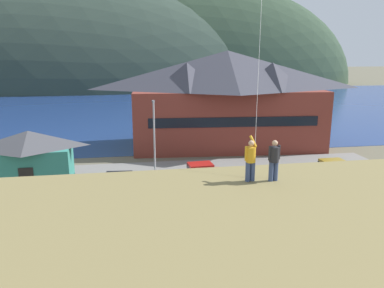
{
  "coord_description": "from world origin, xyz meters",
  "views": [
    {
      "loc": [
        -5.31,
        -23.16,
        11.27
      ],
      "look_at": [
        -0.08,
        9.0,
        3.36
      ],
      "focal_mm": 34.72,
      "sensor_mm": 36.0,
      "label": 1
    }
  ],
  "objects_px": {
    "storage_shed_waterside": "(165,128)",
    "moored_boat_inner_slip": "(155,129)",
    "moored_boat_wharfside": "(154,129)",
    "parked_car_front_row_red": "(47,222)",
    "parked_car_mid_row_near": "(199,173)",
    "person_companion": "(274,159)",
    "parked_car_back_row_left": "(333,198)",
    "person_kite_flyer": "(251,159)",
    "parked_car_lone_by_shed": "(190,205)",
    "moored_boat_outer_mooring": "(200,127)",
    "wharf_dock": "(175,127)",
    "parked_car_corner_spot": "(120,184)",
    "parking_light_pole": "(154,133)",
    "storage_shed_near_lot": "(31,160)",
    "parked_car_front_row_silver": "(272,201)",
    "harbor_lodge": "(227,96)",
    "parked_car_front_row_end": "(333,169)"
  },
  "relations": [
    {
      "from": "moored_boat_wharfside",
      "to": "parked_car_front_row_end",
      "type": "xyz_separation_m",
      "value": [
        14.89,
        -23.35,
        0.34
      ]
    },
    {
      "from": "moored_boat_wharfside",
      "to": "person_companion",
      "type": "bearing_deg",
      "value": -86.08
    },
    {
      "from": "wharf_dock",
      "to": "parked_car_mid_row_near",
      "type": "relative_size",
      "value": 2.68
    },
    {
      "from": "parked_car_back_row_left",
      "to": "person_companion",
      "type": "relative_size",
      "value": 2.48
    },
    {
      "from": "storage_shed_near_lot",
      "to": "wharf_dock",
      "type": "height_order",
      "value": "storage_shed_near_lot"
    },
    {
      "from": "storage_shed_waterside",
      "to": "moored_boat_inner_slip",
      "type": "height_order",
      "value": "storage_shed_waterside"
    },
    {
      "from": "wharf_dock",
      "to": "parked_car_mid_row_near",
      "type": "bearing_deg",
      "value": -91.69
    },
    {
      "from": "moored_boat_outer_mooring",
      "to": "parked_car_mid_row_near",
      "type": "relative_size",
      "value": 1.74
    },
    {
      "from": "moored_boat_outer_mooring",
      "to": "storage_shed_waterside",
      "type": "bearing_deg",
      "value": -126.92
    },
    {
      "from": "parked_car_front_row_silver",
      "to": "parking_light_pole",
      "type": "bearing_deg",
      "value": 126.96
    },
    {
      "from": "harbor_lodge",
      "to": "moored_boat_wharfside",
      "type": "relative_size",
      "value": 3.69
    },
    {
      "from": "wharf_dock",
      "to": "moored_boat_wharfside",
      "type": "height_order",
      "value": "moored_boat_wharfside"
    },
    {
      "from": "parked_car_front_row_red",
      "to": "parked_car_lone_by_shed",
      "type": "height_order",
      "value": "same"
    },
    {
      "from": "moored_boat_wharfside",
      "to": "parked_car_lone_by_shed",
      "type": "xyz_separation_m",
      "value": [
        0.7,
        -29.46,
        0.34
      ]
    },
    {
      "from": "wharf_dock",
      "to": "parked_car_corner_spot",
      "type": "height_order",
      "value": "parked_car_corner_spot"
    },
    {
      "from": "harbor_lodge",
      "to": "parked_car_front_row_red",
      "type": "bearing_deg",
      "value": -128.13
    },
    {
      "from": "parked_car_lone_by_shed",
      "to": "storage_shed_near_lot",
      "type": "bearing_deg",
      "value": 147.65
    },
    {
      "from": "wharf_dock",
      "to": "storage_shed_near_lot",
      "type": "bearing_deg",
      "value": -121.13
    },
    {
      "from": "moored_boat_wharfside",
      "to": "parking_light_pole",
      "type": "height_order",
      "value": "parking_light_pole"
    },
    {
      "from": "moored_boat_outer_mooring",
      "to": "parking_light_pole",
      "type": "height_order",
      "value": "parking_light_pole"
    },
    {
      "from": "moored_boat_wharfside",
      "to": "parked_car_front_row_red",
      "type": "bearing_deg",
      "value": -105.55
    },
    {
      "from": "parking_light_pole",
      "to": "person_companion",
      "type": "xyz_separation_m",
      "value": [
        3.78,
        -19.71,
        2.88
      ]
    },
    {
      "from": "storage_shed_waterside",
      "to": "parked_car_front_row_red",
      "type": "xyz_separation_m",
      "value": [
        -9.51,
        -23.22,
        -1.21
      ]
    },
    {
      "from": "storage_shed_near_lot",
      "to": "parked_car_lone_by_shed",
      "type": "bearing_deg",
      "value": -32.35
    },
    {
      "from": "moored_boat_inner_slip",
      "to": "parked_car_front_row_red",
      "type": "bearing_deg",
      "value": -105.9
    },
    {
      "from": "harbor_lodge",
      "to": "parked_car_lone_by_shed",
      "type": "relative_size",
      "value": 5.81
    },
    {
      "from": "parking_light_pole",
      "to": "person_kite_flyer",
      "type": "xyz_separation_m",
      "value": [
        2.81,
        -19.58,
        2.9
      ]
    },
    {
      "from": "moored_boat_wharfside",
      "to": "parked_car_back_row_left",
      "type": "xyz_separation_m",
      "value": [
        11.22,
        -29.76,
        0.34
      ]
    },
    {
      "from": "storage_shed_waterside",
      "to": "wharf_dock",
      "type": "xyz_separation_m",
      "value": [
        2.39,
        10.43,
        -1.92
      ]
    },
    {
      "from": "parked_car_mid_row_near",
      "to": "person_companion",
      "type": "distance_m",
      "value": 17.73
    },
    {
      "from": "parked_car_front_row_silver",
      "to": "person_companion",
      "type": "height_order",
      "value": "person_companion"
    },
    {
      "from": "parked_car_front_row_end",
      "to": "person_kite_flyer",
      "type": "xyz_separation_m",
      "value": [
        -13.18,
        -15.67,
        5.99
      ]
    },
    {
      "from": "moored_boat_outer_mooring",
      "to": "moored_boat_inner_slip",
      "type": "height_order",
      "value": "same"
    },
    {
      "from": "parked_car_back_row_left",
      "to": "parked_car_lone_by_shed",
      "type": "distance_m",
      "value": 10.52
    },
    {
      "from": "moored_boat_wharfside",
      "to": "parking_light_pole",
      "type": "xyz_separation_m",
      "value": [
        -1.1,
        -19.44,
        3.44
      ]
    },
    {
      "from": "parked_car_front_row_silver",
      "to": "wharf_dock",
      "type": "bearing_deg",
      "value": 95.63
    },
    {
      "from": "wharf_dock",
      "to": "moored_boat_wharfside",
      "type": "xyz_separation_m",
      "value": [
        -3.37,
        -2.97,
        0.37
      ]
    },
    {
      "from": "person_companion",
      "to": "moored_boat_outer_mooring",
      "type": "bearing_deg",
      "value": 83.91
    },
    {
      "from": "parked_car_front_row_silver",
      "to": "storage_shed_waterside",
      "type": "bearing_deg",
      "value": 104.18
    },
    {
      "from": "storage_shed_waterside",
      "to": "parked_car_front_row_red",
      "type": "height_order",
      "value": "storage_shed_waterside"
    },
    {
      "from": "storage_shed_near_lot",
      "to": "parking_light_pole",
      "type": "xyz_separation_m",
      "value": [
        10.44,
        2.27,
        1.48
      ]
    },
    {
      "from": "storage_shed_near_lot",
      "to": "person_kite_flyer",
      "type": "height_order",
      "value": "person_kite_flyer"
    },
    {
      "from": "parked_car_back_row_left",
      "to": "person_kite_flyer",
      "type": "height_order",
      "value": "person_kite_flyer"
    },
    {
      "from": "parked_car_back_row_left",
      "to": "parked_car_mid_row_near",
      "type": "relative_size",
      "value": 1.0
    },
    {
      "from": "parked_car_mid_row_near",
      "to": "person_companion",
      "type": "bearing_deg",
      "value": -89.77
    },
    {
      "from": "moored_boat_outer_mooring",
      "to": "parked_car_back_row_left",
      "type": "distance_m",
      "value": 30.5
    },
    {
      "from": "wharf_dock",
      "to": "parked_car_lone_by_shed",
      "type": "height_order",
      "value": "parked_car_lone_by_shed"
    },
    {
      "from": "storage_shed_waterside",
      "to": "wharf_dock",
      "type": "distance_m",
      "value": 10.87
    },
    {
      "from": "wharf_dock",
      "to": "parked_car_front_row_red",
      "type": "height_order",
      "value": "parked_car_front_row_red"
    },
    {
      "from": "wharf_dock",
      "to": "moored_boat_inner_slip",
      "type": "xyz_separation_m",
      "value": [
        -3.26,
        -3.3,
        0.37
      ]
    }
  ]
}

